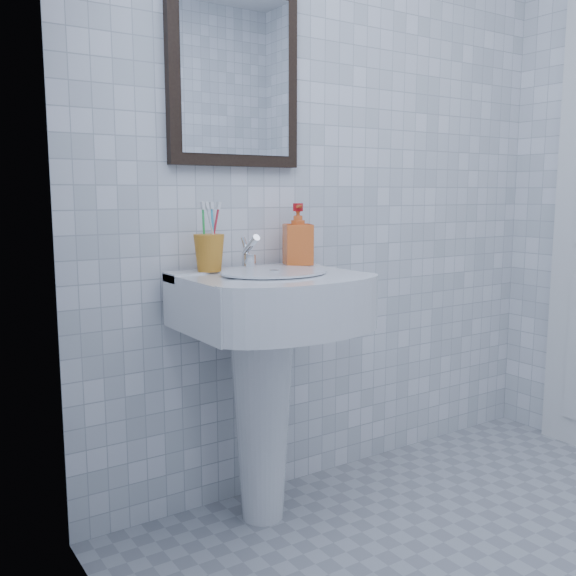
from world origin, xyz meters
TOP-DOWN VIEW (x-y plane):
  - wall_back at (0.00, 1.20)m, footprint 2.20×0.02m
  - wall_left at (-1.10, 0.00)m, footprint 0.02×2.40m
  - washbasin at (-0.47, 0.99)m, footprint 0.58×0.43m
  - faucet at (-0.47, 1.09)m, footprint 0.05×0.11m
  - toothbrush_cup at (-0.62, 1.10)m, footprint 0.13×0.13m
  - soap_dispenser at (-0.26, 1.10)m, footprint 0.13×0.13m
  - wall_mirror at (-0.47, 1.18)m, footprint 0.50×0.04m

SIDE VIEW (x-z plane):
  - washbasin at x=-0.47m, z-range 0.15..1.05m
  - faucet at x=-0.47m, z-range 0.87..1.00m
  - toothbrush_cup at x=-0.62m, z-range 0.89..1.01m
  - soap_dispenser at x=-0.26m, z-range 0.89..1.11m
  - wall_back at x=0.00m, z-range 0.00..2.50m
  - wall_left at x=-1.10m, z-range 0.00..2.50m
  - wall_mirror at x=-0.47m, z-range 1.24..1.86m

